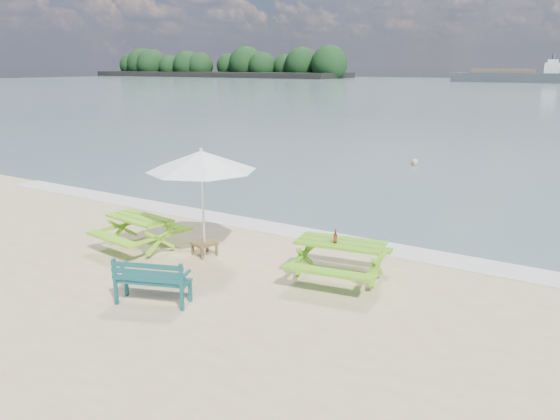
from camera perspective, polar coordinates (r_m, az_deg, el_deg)
The scene contains 9 objects.
foam_strip at distance 13.24m, azimuth 2.14°, elevation -2.39°, with size 22.00×0.90×0.01m, color silver.
island_headland at distance 186.93m, azimuth -6.70°, elevation 14.66°, with size 90.00×22.00×7.60m.
picnic_table_left at distance 12.37m, azimuth -14.37°, elevation -2.43°, with size 1.75×1.90×0.74m.
picnic_table_right at distance 10.33m, azimuth 6.27°, elevation -5.41°, with size 1.88×2.03×0.77m.
park_bench at distance 9.63m, azimuth -13.09°, elevation -8.10°, with size 1.34×0.84×0.79m.
side_table at distance 11.77m, azimuth -7.88°, elevation -4.00°, with size 0.57×0.57×0.30m.
patio_umbrella at distance 11.31m, azimuth -8.22°, elevation 5.12°, with size 2.86×2.86×2.26m.
beer_bottle at distance 10.08m, azimuth 5.80°, elevation -2.96°, with size 0.07×0.07×0.27m.
swimmer at distance 23.00m, azimuth 13.84°, elevation 3.30°, with size 0.67×0.56×1.56m.
Camera 1 is at (6.27, -6.37, 3.95)m, focal length 35.00 mm.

